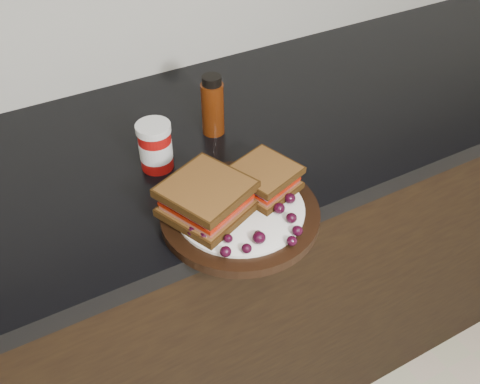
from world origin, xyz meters
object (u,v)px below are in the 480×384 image
object	(u,v)px
condiment_jar	(155,146)
oil_bottle	(213,105)
plate	(240,214)
sandwich_left	(206,199)

from	to	relation	value
condiment_jar	oil_bottle	world-z (taller)	oil_bottle
oil_bottle	plate	bearing A→B (deg)	-106.81
sandwich_left	condiment_jar	world-z (taller)	condiment_jar
plate	sandwich_left	size ratio (longest dim) A/B	2.15
condiment_jar	oil_bottle	distance (m)	0.16
plate	sandwich_left	world-z (taller)	sandwich_left
sandwich_left	condiment_jar	distance (m)	0.19
plate	sandwich_left	distance (m)	0.07
plate	oil_bottle	bearing A→B (deg)	73.19
plate	condiment_jar	size ratio (longest dim) A/B	2.85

